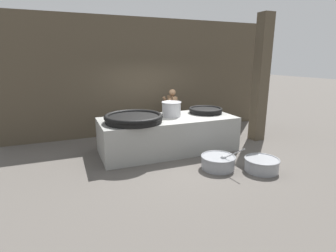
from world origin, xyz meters
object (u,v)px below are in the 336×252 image
(cook, at_px, (172,111))
(prep_bowl_vegetables, at_px, (218,161))
(giant_wok_far, at_px, (206,110))
(giant_wok_near, at_px, (134,118))
(stock_pot, at_px, (171,109))
(prep_bowl_meat, at_px, (262,164))

(cook, xyz_separation_m, prep_bowl_vegetables, (-0.02, -2.86, -0.68))
(giant_wok_far, distance_m, prep_bowl_vegetables, 2.12)
(giant_wok_far, bearing_deg, giant_wok_near, -171.70)
(giant_wok_far, relative_size, prep_bowl_vegetables, 1.01)
(giant_wok_far, bearing_deg, stock_pot, -177.39)
(giant_wok_near, relative_size, giant_wok_far, 1.50)
(prep_bowl_vegetables, height_order, prep_bowl_meat, prep_bowl_vegetables)
(giant_wok_far, height_order, prep_bowl_vegetables, giant_wok_far)
(giant_wok_near, distance_m, cook, 2.16)
(stock_pot, relative_size, cook, 0.35)
(cook, height_order, prep_bowl_vegetables, cook)
(giant_wok_near, relative_size, prep_bowl_vegetables, 1.51)
(giant_wok_far, relative_size, stock_pot, 1.80)
(stock_pot, distance_m, cook, 1.24)
(giant_wok_far, bearing_deg, prep_bowl_vegetables, -110.26)
(cook, bearing_deg, giant_wok_far, 121.10)
(stock_pot, relative_size, prep_bowl_vegetables, 0.56)
(giant_wok_near, distance_m, prep_bowl_vegetables, 2.37)
(giant_wok_far, height_order, prep_bowl_meat, giant_wok_far)
(giant_wok_near, bearing_deg, stock_pot, 13.67)
(giant_wok_near, height_order, giant_wok_far, giant_wok_near)
(giant_wok_near, bearing_deg, prep_bowl_meat, -38.45)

